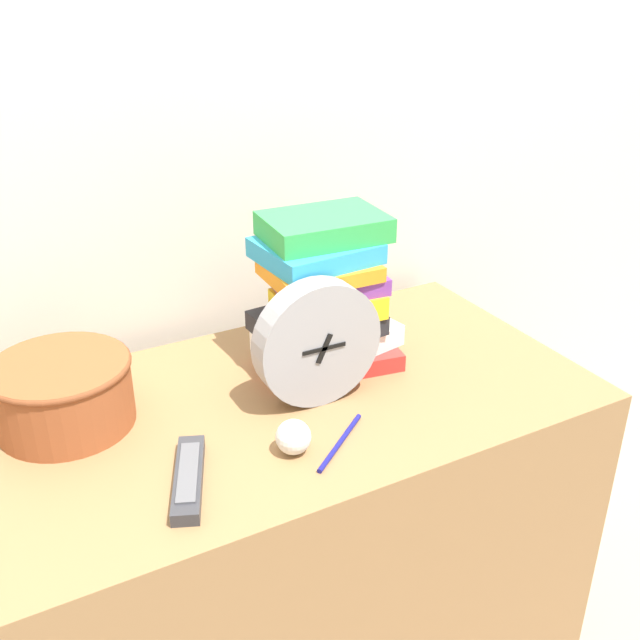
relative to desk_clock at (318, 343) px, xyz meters
name	(u,v)px	position (x,y,z in m)	size (l,w,h in m)	color
wall_back	(132,93)	(-0.16, 0.38, 0.35)	(6.00, 0.04, 2.40)	silver
desk	(235,582)	(-0.16, 0.03, -0.48)	(1.27, 0.56, 0.74)	olive
desk_clock	(318,343)	(0.00, 0.00, 0.00)	(0.22, 0.05, 0.22)	#99999E
book_stack	(324,297)	(0.07, 0.11, 0.03)	(0.26, 0.20, 0.28)	red
basket	(63,391)	(-0.39, 0.13, -0.05)	(0.22, 0.22, 0.11)	#994C28
tv_remote	(189,478)	(-0.27, -0.11, -0.10)	(0.11, 0.18, 0.02)	#333338
crumpled_paper_ball	(293,437)	(-0.10, -0.11, -0.08)	(0.05, 0.05, 0.05)	white
pen	(340,442)	(-0.03, -0.13, -0.10)	(0.13, 0.10, 0.01)	navy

